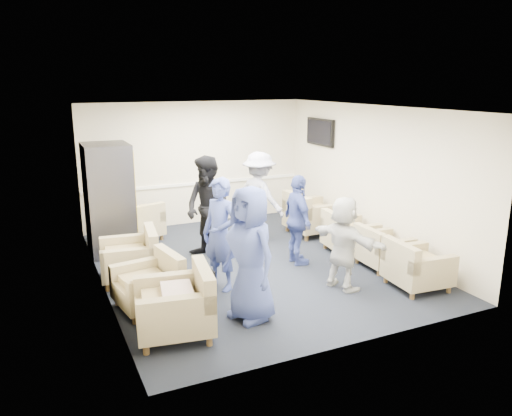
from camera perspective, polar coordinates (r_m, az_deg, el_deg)
name	(u,v)px	position (r m, az deg, el deg)	size (l,w,h in m)	color
floor	(252,265)	(8.80, -0.50, -6.48)	(6.00, 6.00, 0.00)	black
ceiling	(251,108)	(8.23, -0.54, 11.38)	(6.00, 6.00, 0.00)	white
back_wall	(196,163)	(11.17, -6.84, 5.09)	(5.00, 0.02, 2.70)	beige
front_wall	(357,239)	(5.89, 11.51, -3.49)	(5.00, 0.02, 2.70)	beige
left_wall	(98,204)	(7.76, -17.62, 0.43)	(0.02, 6.00, 2.70)	beige
right_wall	(372,178)	(9.68, 13.14, 3.40)	(0.02, 6.00, 2.70)	beige
chair_rail	(197,183)	(11.23, -6.74, 2.81)	(4.98, 0.04, 0.06)	white
tv	(320,132)	(11.01, 7.33, 8.60)	(0.10, 1.00, 0.58)	black
armchair_left_near	(179,307)	(6.45, -8.81, -11.14)	(1.06, 1.06, 0.74)	tan
armchair_left_mid	(152,285)	(7.25, -11.83, -8.65)	(0.95, 0.95, 0.66)	tan
armchair_left_far	(133,259)	(8.29, -13.88, -5.65)	(0.98, 0.98, 0.70)	tan
armchair_right_near	(415,268)	(8.11, 17.68, -6.56)	(0.88, 0.88, 0.66)	tan
armchair_right_midnear	(381,250)	(8.85, 14.10, -4.67)	(0.79, 0.79, 0.62)	tan
armchair_right_midfar	(347,235)	(9.45, 10.40, -3.10)	(0.90, 0.90, 0.67)	tan
armchair_right_far	(310,217)	(10.47, 6.18, -0.97)	(0.98, 0.98, 0.75)	tan
armchair_corner	(139,224)	(10.28, -13.21, -1.83)	(1.03, 1.03, 0.66)	tan
vending_machine	(109,199)	(9.57, -16.42, 1.03)	(0.82, 0.96, 2.03)	#4A4950
backpack	(205,281)	(7.55, -5.84, -8.26)	(0.28, 0.22, 0.45)	black
pillow	(177,293)	(6.37, -9.03, -9.55)	(0.50, 0.38, 0.14)	beige
person_front_left	(250,254)	(6.58, -0.69, -5.29)	(0.89, 0.58, 1.83)	#41519D
person_mid_left	(220,234)	(7.58, -4.11, -3.01)	(0.63, 0.42, 1.74)	#41519D
person_back_left	(208,209)	(8.84, -5.46, -0.09)	(0.91, 0.71, 1.87)	black
person_back_right	(259,197)	(9.88, 0.38, 1.28)	(1.15, 0.66, 1.79)	silver
person_mid_right	(298,220)	(8.64, 4.80, -1.39)	(0.93, 0.39, 1.58)	#41519D
person_front_right	(344,243)	(7.72, 9.98, -3.97)	(1.35, 0.43, 1.46)	silver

